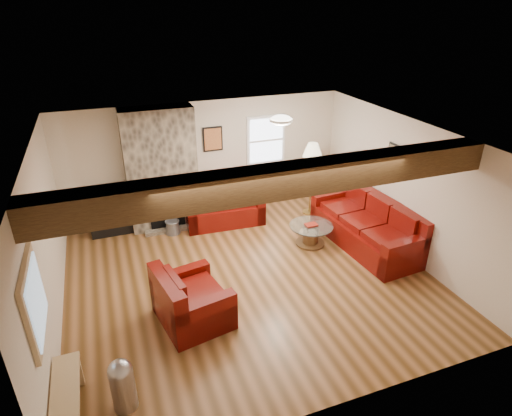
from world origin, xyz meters
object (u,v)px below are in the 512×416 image
Objects in this scene: sofa_three at (366,223)px; television at (111,202)px; tv_cabinet at (114,222)px; armchair_red at (192,296)px; coffee_table at (311,235)px; floor_lamp at (312,154)px; loveseat at (223,203)px.

television is at bearing -120.53° from sofa_three.
sofa_three is 2.60× the size of tv_cabinet.
armchair_red is at bearing -74.11° from television.
armchair_red is at bearing -152.66° from coffee_table.
floor_lamp reaches higher than coffee_table.
sofa_three is 2.99m from loveseat.
coffee_table is (1.32, -1.53, -0.23)m from loveseat.
loveseat is at bearing -134.26° from sofa_three.
sofa_three reaches higher than television.
loveseat is 2.16m from floor_lamp.
sofa_three reaches higher than tv_cabinet.
loveseat is 1.53× the size of armchair_red.
tv_cabinet is at bearing -120.53° from sofa_three.
floor_lamp reaches higher than loveseat.
television is (-3.55, 1.83, 0.47)m from coffee_table.
armchair_red is 1.15× the size of tv_cabinet.
armchair_red is 3.33m from tv_cabinet.
coffee_table is at bearing -27.31° from television.
coffee_table is 1.10× the size of television.
sofa_three is 1.08m from coffee_table.
sofa_three is at bearing -85.60° from armchair_red.
loveseat is 1.77× the size of tv_cabinet.
sofa_three is 3.75m from armchair_red.
armchair_red is (-1.32, -2.90, -0.00)m from loveseat.
television is 0.47× the size of floor_lamp.
sofa_three is at bearing -36.35° from loveseat.
television is at bearing 5.05° from armchair_red.
coffee_table is at bearing -27.31° from tv_cabinet.
loveseat reaches higher than armchair_red.
tv_cabinet is at bearing 152.69° from coffee_table.
loveseat is 1.94× the size of coffee_table.
sofa_three is at bearing -26.02° from tv_cabinet.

